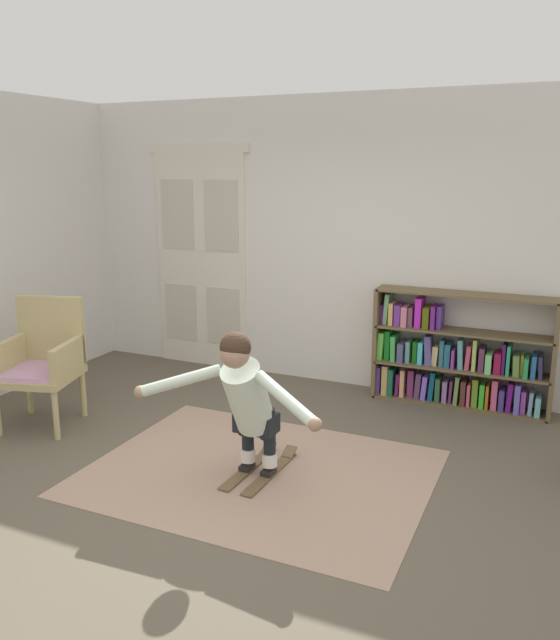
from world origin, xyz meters
The scene contains 8 objects.
ground_plane centered at (0.00, 0.00, 0.00)m, with size 7.20×7.20×0.00m, color brown.
back_wall centered at (0.00, 2.60, 1.45)m, with size 6.00×0.10×2.90m, color silver.
double_door centered at (-1.66, 2.54, 1.23)m, with size 1.22×0.05×2.45m.
rug centered at (0.11, 0.36, 0.00)m, with size 2.47×1.90×0.01m, color tan.
bookshelf centered at (1.14, 2.39, 0.46)m, with size 1.64×0.30×1.08m.
wicker_chair centered at (-2.03, 0.47, 0.58)m, with size 0.74×0.74×1.10m.
skis_pair centered at (0.11, 0.39, 0.02)m, with size 0.29×0.77×0.07m.
person_skier centered at (0.10, 0.18, 0.67)m, with size 1.40×0.67×1.08m.
Camera 1 is at (2.03, -3.54, 2.21)m, focal length 35.97 mm.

